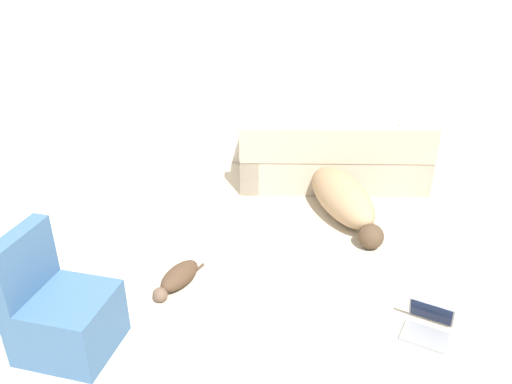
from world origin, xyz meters
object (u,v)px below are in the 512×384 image
object	(u,v)px
couch	(334,161)
side_chair	(62,312)
laptop_open	(430,323)
dog	(344,198)
cat	(179,277)

from	to	relation	value
couch	side_chair	xyz separation A→B (m)	(-2.13, -2.61, 0.04)
side_chair	laptop_open	bearing A→B (deg)	-72.47
couch	dog	bearing A→B (deg)	91.15
laptop_open	side_chair	distance (m)	2.50
couch	side_chair	size ratio (longest dim) A/B	2.40
side_chair	cat	bearing A→B (deg)	-31.27
couch	cat	size ratio (longest dim) A/B	3.73
dog	side_chair	distance (m)	2.79
cat	side_chair	size ratio (longest dim) A/B	0.64
cat	side_chair	bearing A→B (deg)	-14.12
dog	laptop_open	bearing A→B (deg)	-3.75
couch	side_chair	bearing A→B (deg)	51.91
cat	laptop_open	xyz separation A→B (m)	(1.83, -0.50, -0.01)
laptop_open	side_chair	xyz separation A→B (m)	(-2.49, -0.15, 0.21)
dog	cat	xyz separation A→B (m)	(-1.47, -1.14, -0.12)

